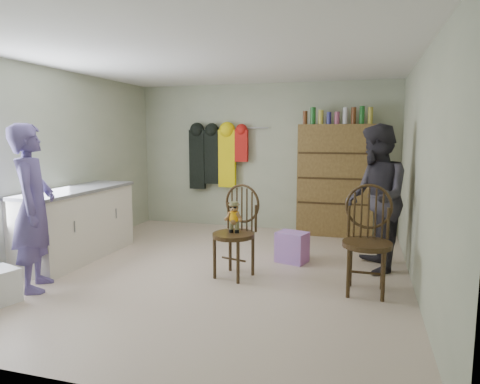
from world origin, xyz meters
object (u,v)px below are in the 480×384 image
(counter, at_px, (77,223))
(chair_front, at_px, (236,226))
(chair_far, at_px, (367,235))
(dresser, at_px, (336,180))

(counter, xyz_separation_m, chair_front, (2.24, -0.10, 0.13))
(chair_far, relative_size, dresser, 0.55)
(chair_far, bearing_deg, counter, 178.00)
(counter, distance_m, chair_front, 2.25)
(chair_front, distance_m, chair_far, 1.46)
(counter, distance_m, chair_far, 3.71)
(chair_front, relative_size, dresser, 0.52)
(counter, height_order, chair_front, chair_front)
(dresser, bearing_deg, chair_far, -78.68)
(counter, height_order, chair_far, chair_far)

